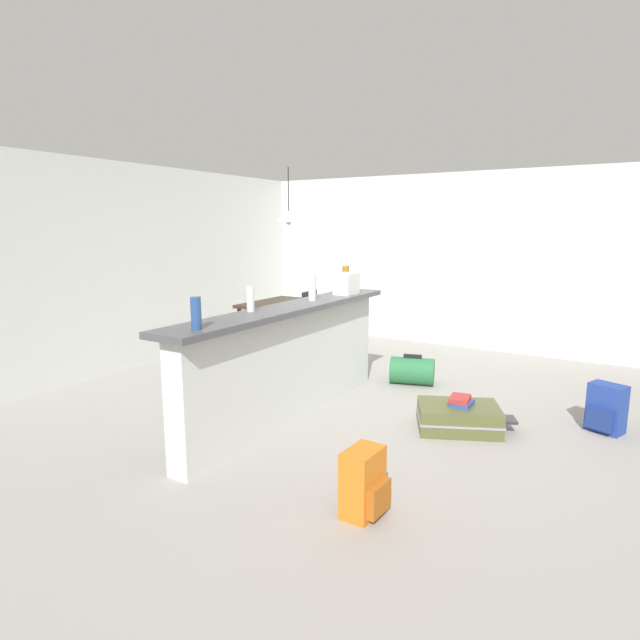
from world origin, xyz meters
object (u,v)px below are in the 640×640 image
at_px(backpack_orange, 364,484).
at_px(book_stack, 461,401).
at_px(duffel_bag_green, 412,371).
at_px(dining_table, 282,309).
at_px(bottle_blue, 196,313).
at_px(dining_chair_near_partition, 317,323).
at_px(backpack_blue, 606,409).
at_px(bottle_clear, 312,287).
at_px(suitcase_flat_olive, 459,417).
at_px(pendant_lamp, 289,216).
at_px(bottle_amber, 346,279).
at_px(bottle_white, 251,299).
at_px(grocery_bag, 346,284).

xyz_separation_m(backpack_orange, book_stack, (1.65, -0.11, 0.06)).
bearing_deg(duffel_bag_green, dining_table, 81.32).
xyz_separation_m(bottle_blue, dining_chair_near_partition, (3.05, 0.92, -0.65)).
distance_m(duffel_bag_green, backpack_blue, 1.98).
height_order(bottle_blue, dining_chair_near_partition, bottle_blue).
bearing_deg(book_stack, bottle_clear, 96.61).
height_order(suitcase_flat_olive, backpack_orange, backpack_orange).
xyz_separation_m(pendant_lamp, backpack_blue, (-0.79, -3.84, -1.67)).
bearing_deg(book_stack, dining_chair_near_partition, 60.31).
height_order(duffel_bag_green, backpack_blue, backpack_blue).
height_order(bottle_amber, pendant_lamp, pendant_lamp).
bearing_deg(backpack_blue, backpack_orange, 152.30).
relative_size(bottle_white, dining_table, 0.19).
distance_m(bottle_blue, book_stack, 2.39).
distance_m(suitcase_flat_olive, backpack_blue, 1.25).
xyz_separation_m(bottle_clear, book_stack, (0.16, -1.41, -0.92)).
distance_m(bottle_clear, bottle_amber, 0.82).
relative_size(grocery_bag, book_stack, 1.10).
height_order(pendant_lamp, backpack_blue, pendant_lamp).
distance_m(bottle_amber, pendant_lamp, 1.61).
xyz_separation_m(dining_table, pendant_lamp, (0.05, -0.08, 1.23)).
relative_size(suitcase_flat_olive, backpack_blue, 2.12).
bearing_deg(book_stack, pendant_lamp, 63.14).
bearing_deg(backpack_orange, backpack_blue, -27.70).
bearing_deg(bottle_white, duffel_bag_green, -18.11).
xyz_separation_m(bottle_white, book_stack, (0.97, -1.51, -0.90)).
distance_m(bottle_clear, grocery_bag, 0.59).
relative_size(duffel_bag_green, backpack_blue, 1.30).
xyz_separation_m(grocery_bag, dining_table, (0.92, 1.47, -0.51)).
bearing_deg(pendant_lamp, bottle_clear, -139.26).
bearing_deg(bottle_amber, bottle_white, 179.63).
xyz_separation_m(bottle_white, backpack_blue, (1.57, -2.59, -0.95)).
bearing_deg(bottle_amber, bottle_clear, -174.05).
bearing_deg(bottle_clear, bottle_blue, -177.56).
relative_size(pendant_lamp, duffel_bag_green, 1.36).
bearing_deg(backpack_blue, suitcase_flat_olive, 119.33).
distance_m(dining_table, suitcase_flat_olive, 3.18).
bearing_deg(bottle_amber, duffel_bag_green, -59.11).
height_order(dining_chair_near_partition, pendant_lamp, pendant_lamp).
distance_m(backpack_orange, backpack_blue, 2.55).
bearing_deg(grocery_bag, dining_chair_near_partition, 46.02).
xyz_separation_m(dining_chair_near_partition, duffel_bag_green, (-0.25, -1.41, -0.36)).
distance_m(grocery_bag, duffel_bag_green, 1.29).
xyz_separation_m(bottle_blue, grocery_bag, (2.18, 0.02, -0.00)).
relative_size(bottle_clear, backpack_blue, 0.61).
bearing_deg(pendant_lamp, bottle_amber, -120.51).
bearing_deg(backpack_orange, bottle_amber, 31.08).
bearing_deg(backpack_orange, dining_chair_near_partition, 36.22).
xyz_separation_m(bottle_white, bottle_clear, (0.80, -0.10, 0.02)).
bearing_deg(bottle_blue, dining_table, 25.68).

